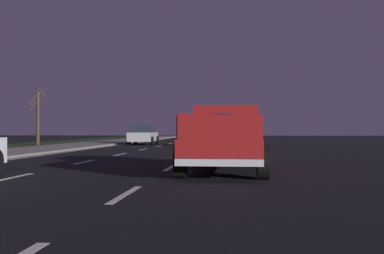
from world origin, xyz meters
The scene contains 7 objects.
ground centered at (27.00, 0.00, 0.00)m, with size 144.00×144.00×0.00m, color black.
sidewalk_shoulder centered at (27.00, 7.45, 0.06)m, with size 108.00×4.00×0.12m, color gray.
lane_markings centered at (30.85, 3.01, 0.00)m, with size 109.03×7.04×0.01m.
pickup_truck centered at (13.15, -3.50, 0.98)m, with size 5.49×2.40×1.87m.
sedan_silver centered at (37.45, 3.49, 0.78)m, with size 4.44×2.08×1.54m.
sedan_tan centered at (32.73, -3.58, 0.78)m, with size 4.43×2.06×1.54m.
bare_tree_far centered at (36.03, 11.59, 2.28)m, with size 1.65×1.25×4.58m.
Camera 1 is at (-0.35, -3.74, 1.19)m, focal length 44.92 mm.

